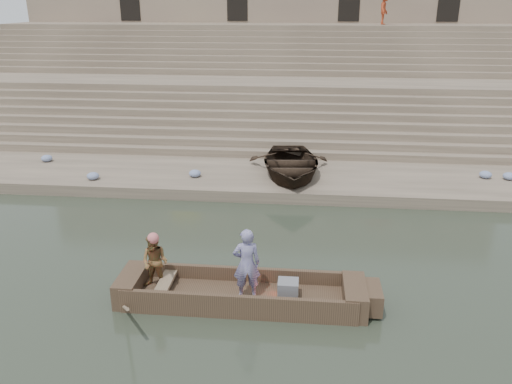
# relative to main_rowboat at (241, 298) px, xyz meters

# --- Properties ---
(ground) EXTENTS (120.00, 120.00, 0.00)m
(ground) POSITION_rel_main_rowboat_xyz_m (-1.25, 0.12, -0.11)
(ground) COLOR #283125
(ground) RESTS_ON ground
(lower_landing) EXTENTS (32.00, 4.00, 0.40)m
(lower_landing) POSITION_rel_main_rowboat_xyz_m (-1.25, 8.12, 0.09)
(lower_landing) COLOR gray
(lower_landing) RESTS_ON ground
(mid_landing) EXTENTS (32.00, 3.00, 2.80)m
(mid_landing) POSITION_rel_main_rowboat_xyz_m (-1.25, 15.62, 1.29)
(mid_landing) COLOR gray
(mid_landing) RESTS_ON ground
(upper_landing) EXTENTS (32.00, 3.00, 5.20)m
(upper_landing) POSITION_rel_main_rowboat_xyz_m (-1.25, 22.62, 2.49)
(upper_landing) COLOR gray
(upper_landing) RESTS_ON ground
(ghat_steps) EXTENTS (32.00, 11.00, 5.20)m
(ghat_steps) POSITION_rel_main_rowboat_xyz_m (-1.25, 17.32, 1.69)
(ghat_steps) COLOR gray
(ghat_steps) RESTS_ON ground
(building_wall) EXTENTS (32.00, 5.07, 11.20)m
(building_wall) POSITION_rel_main_rowboat_xyz_m (-1.25, 26.62, 5.49)
(building_wall) COLOR gray
(building_wall) RESTS_ON ground
(main_rowboat) EXTENTS (5.00, 1.30, 0.22)m
(main_rowboat) POSITION_rel_main_rowboat_xyz_m (0.00, 0.00, 0.00)
(main_rowboat) COLOR brown
(main_rowboat) RESTS_ON ground
(rowboat_trim) EXTENTS (6.04, 2.63, 1.99)m
(rowboat_trim) POSITION_rel_main_rowboat_xyz_m (0.21, -0.01, 0.20)
(rowboat_trim) COLOR brown
(rowboat_trim) RESTS_ON ground
(standing_man) EXTENTS (0.67, 0.50, 1.66)m
(standing_man) POSITION_rel_main_rowboat_xyz_m (0.15, -0.08, 0.94)
(standing_man) COLOR navy
(standing_man) RESTS_ON main_rowboat
(rowing_man) EXTENTS (0.72, 0.61, 1.32)m
(rowing_man) POSITION_rel_main_rowboat_xyz_m (-1.98, 0.10, 0.77)
(rowing_man) COLOR #226725
(rowing_man) RESTS_ON main_rowboat
(television) EXTENTS (0.46, 0.42, 0.40)m
(television) POSITION_rel_main_rowboat_xyz_m (1.06, 0.00, 0.31)
(television) COLOR slate
(television) RESTS_ON main_rowboat
(beached_rowboat) EXTENTS (3.46, 4.59, 0.90)m
(beached_rowboat) POSITION_rel_main_rowboat_xyz_m (0.81, 8.06, 0.74)
(beached_rowboat) COLOR #2D2116
(beached_rowboat) RESTS_ON lower_landing
(pedestrian) EXTENTS (0.94, 1.28, 1.78)m
(pedestrian) POSITION_rel_main_rowboat_xyz_m (5.66, 22.06, 5.98)
(pedestrian) COLOR #A3371B
(pedestrian) RESTS_ON upper_landing
(cloth_bundles) EXTENTS (18.21, 2.41, 0.26)m
(cloth_bundles) POSITION_rel_main_rowboat_xyz_m (-0.26, 8.02, 0.42)
(cloth_bundles) COLOR #3F5999
(cloth_bundles) RESTS_ON lower_landing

